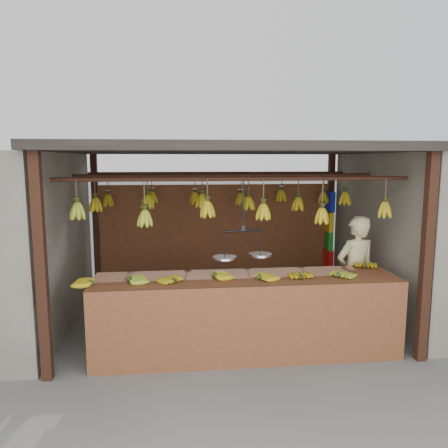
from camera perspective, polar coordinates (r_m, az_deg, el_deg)
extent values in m
plane|color=#5B5B57|center=(6.27, 0.31, -12.24)|extent=(80.00, 80.00, 0.00)
cube|color=black|center=(4.65, -22.76, -5.46)|extent=(0.10, 0.10, 2.30)
cube|color=black|center=(5.20, 24.91, -4.18)|extent=(0.10, 0.10, 2.30)
cube|color=black|center=(7.53, -16.35, -0.04)|extent=(0.10, 0.10, 2.30)
cube|color=black|center=(7.88, 13.64, 0.42)|extent=(0.10, 0.10, 2.30)
cube|color=black|center=(5.87, 0.32, 9.76)|extent=(4.30, 3.30, 0.10)
cylinder|color=black|center=(4.88, 1.67, 5.91)|extent=(4.00, 0.05, 0.05)
cylinder|color=black|center=(5.87, 0.32, 6.34)|extent=(4.00, 0.05, 0.05)
cylinder|color=black|center=(6.87, -0.64, 6.64)|extent=(4.00, 0.05, 0.05)
cube|color=brown|center=(7.48, -1.00, -1.69)|extent=(4.00, 0.06, 1.80)
cube|color=brown|center=(4.98, 2.94, -7.35)|extent=(3.43, 0.76, 0.08)
cube|color=brown|center=(4.76, 3.65, -13.35)|extent=(3.43, 0.04, 0.90)
cube|color=black|center=(4.83, -16.27, -13.86)|extent=(0.07, 0.07, 0.82)
cube|color=black|center=(5.32, 21.32, -11.99)|extent=(0.07, 0.07, 0.82)
cube|color=black|center=(5.44, -15.06, -11.24)|extent=(0.07, 0.07, 0.82)
cube|color=black|center=(5.88, 18.32, -9.88)|extent=(0.07, 0.07, 0.82)
ellipsoid|color=#AF9612|center=(4.84, -16.88, -7.34)|extent=(0.25, 0.20, 0.06)
ellipsoid|color=#92A523|center=(4.81, -12.21, -7.25)|extent=(0.28, 0.24, 0.06)
ellipsoid|color=#AF9612|center=(4.72, -6.38, -7.42)|extent=(0.30, 0.30, 0.06)
ellipsoid|color=#AF9612|center=(4.87, -1.17, -6.86)|extent=(0.28, 0.24, 0.06)
ellipsoid|color=#AF9612|center=(4.81, 4.80, -7.07)|extent=(0.30, 0.27, 0.06)
ellipsoid|color=#AF9612|center=(4.91, 10.26, -6.88)|extent=(0.20, 0.25, 0.06)
ellipsoid|color=#92A523|center=(5.05, 14.87, -6.59)|extent=(0.30, 0.30, 0.06)
ellipsoid|color=#AF9612|center=(5.58, 18.12, -5.30)|extent=(0.25, 0.29, 0.06)
ellipsoid|color=#92A523|center=(4.93, -18.61, 1.62)|extent=(0.16, 0.16, 0.28)
ellipsoid|color=#92A523|center=(4.88, -10.30, 0.75)|extent=(0.16, 0.16, 0.28)
ellipsoid|color=#AF9612|center=(4.83, -2.18, 1.95)|extent=(0.16, 0.16, 0.28)
ellipsoid|color=#AF9612|center=(4.92, 5.15, 1.60)|extent=(0.16, 0.16, 0.28)
ellipsoid|color=#AF9612|center=(5.19, 12.66, 1.04)|extent=(0.16, 0.16, 0.28)
ellipsoid|color=#AF9612|center=(5.41, 20.25, 1.75)|extent=(0.16, 0.16, 0.28)
ellipsoid|color=#AF9612|center=(5.90, -16.43, 2.43)|extent=(0.16, 0.16, 0.28)
ellipsoid|color=#AF9612|center=(5.92, -9.95, 2.88)|extent=(0.16, 0.16, 0.28)
ellipsoid|color=#AF9612|center=(5.84, -2.86, 3.04)|extent=(0.16, 0.16, 0.28)
ellipsoid|color=#AF9612|center=(5.91, 3.23, 2.74)|extent=(0.16, 0.16, 0.28)
ellipsoid|color=#AF9612|center=(6.04, 9.65, 2.60)|extent=(0.16, 0.16, 0.28)
ellipsoid|color=#AF9612|center=(6.32, 15.53, 3.23)|extent=(0.16, 0.16, 0.28)
ellipsoid|color=#AF9612|center=(6.96, -14.91, 2.99)|extent=(0.16, 0.16, 0.28)
ellipsoid|color=#AF9612|center=(6.90, -9.38, 3.45)|extent=(0.16, 0.16, 0.28)
ellipsoid|color=#AF9612|center=(6.83, -3.80, 3.35)|extent=(0.16, 0.16, 0.28)
ellipsoid|color=#AF9612|center=(6.90, 2.23, 3.27)|extent=(0.16, 0.16, 0.28)
ellipsoid|color=#AF9612|center=(7.11, 7.53, 3.70)|extent=(0.16, 0.16, 0.28)
ellipsoid|color=#AF9612|center=(7.28, 12.85, 3.43)|extent=(0.16, 0.16, 0.28)
cylinder|color=black|center=(4.91, 2.52, 2.49)|extent=(0.02, 0.02, 0.59)
cylinder|color=black|center=(4.95, 2.50, -0.89)|extent=(0.48, 0.14, 0.02)
cylinder|color=silver|center=(4.93, 0.09, -4.48)|extent=(0.26, 0.26, 0.02)
cylinder|color=silver|center=(5.10, 4.78, -4.07)|extent=(0.26, 0.26, 0.02)
imported|color=beige|center=(5.89, 16.77, -6.27)|extent=(0.62, 0.49, 1.51)
cube|color=#1426BF|center=(7.67, 13.69, 2.87)|extent=(0.08, 0.26, 0.34)
cube|color=yellow|center=(7.71, 13.60, 0.28)|extent=(0.08, 0.26, 0.34)
cube|color=#199926|center=(7.77, 13.52, -2.15)|extent=(0.08, 0.26, 0.34)
cube|color=red|center=(7.83, 13.44, -4.45)|extent=(0.08, 0.26, 0.34)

